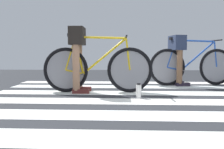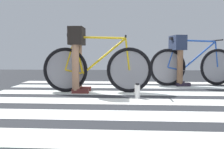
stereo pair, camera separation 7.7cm
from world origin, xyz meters
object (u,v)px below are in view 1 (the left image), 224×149
(cyclist_1_of_2, at_px, (78,50))
(water_bottle, at_px, (139,91))
(cyclist_2_of_2, at_px, (177,53))
(bicycle_2_of_2, at_px, (192,66))
(bicycle_1_of_2, at_px, (97,68))

(cyclist_1_of_2, bearing_deg, water_bottle, -31.15)
(cyclist_2_of_2, bearing_deg, cyclist_1_of_2, -161.13)
(bicycle_2_of_2, relative_size, cyclist_2_of_2, 1.77)
(bicycle_2_of_2, height_order, cyclist_2_of_2, cyclist_2_of_2)
(water_bottle, bearing_deg, cyclist_1_of_2, 150.11)
(cyclist_2_of_2, relative_size, water_bottle, 4.59)
(cyclist_1_of_2, height_order, cyclist_2_of_2, cyclist_1_of_2)
(bicycle_2_of_2, distance_m, cyclist_2_of_2, 0.39)
(bicycle_2_of_2, distance_m, water_bottle, 1.98)
(bicycle_2_of_2, bearing_deg, cyclist_2_of_2, -180.00)
(bicycle_2_of_2, height_order, water_bottle, bicycle_2_of_2)
(cyclist_2_of_2, bearing_deg, bicycle_2_of_2, 0.00)
(bicycle_1_of_2, distance_m, bicycle_2_of_2, 2.05)
(cyclist_1_of_2, xyz_separation_m, cyclist_2_of_2, (1.75, 1.01, -0.04))
(cyclist_1_of_2, xyz_separation_m, water_bottle, (0.94, -0.54, -0.57))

